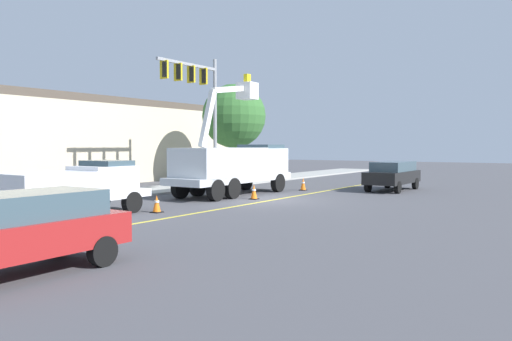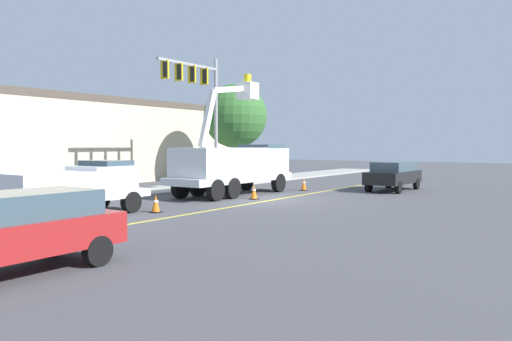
{
  "view_description": "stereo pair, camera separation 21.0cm",
  "coord_description": "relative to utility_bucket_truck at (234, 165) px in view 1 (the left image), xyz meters",
  "views": [
    {
      "loc": [
        -20.93,
        -11.81,
        2.68
      ],
      "look_at": [
        0.47,
        1.02,
        1.4
      ],
      "focal_mm": 35.39,
      "sensor_mm": 36.0,
      "label": 1
    },
    {
      "loc": [
        -20.82,
        -11.99,
        2.68
      ],
      "look_at": [
        0.47,
        1.02,
        1.4
      ],
      "focal_mm": 35.39,
      "sensor_mm": 36.0,
      "label": 2
    }
  ],
  "objects": [
    {
      "name": "traffic_cone_leading",
      "position": [
        -12.74,
        -1.15,
        -1.2
      ],
      "size": [
        0.4,
        0.4,
        0.81
      ],
      "color": "black",
      "rests_on": "ground"
    },
    {
      "name": "service_pickup_truck",
      "position": [
        -9.9,
        0.53,
        -0.48
      ],
      "size": [
        5.7,
        2.42,
        2.06
      ],
      "color": "white",
      "rests_on": "ground"
    },
    {
      "name": "lane_centre_stripe",
      "position": [
        -1.54,
        -3.03,
        -1.6
      ],
      "size": [
        49.94,
        2.78,
        0.01
      ],
      "primitive_type": "cube",
      "rotation": [
        0.0,
        0.0,
        -0.05
      ],
      "color": "yellow",
      "rests_on": "ground"
    },
    {
      "name": "trailing_sedan",
      "position": [
        -16.33,
        -5.36,
        -0.63
      ],
      "size": [
        4.89,
        2.15,
        1.69
      ],
      "color": "maroon",
      "rests_on": "ground"
    },
    {
      "name": "utility_bucket_truck",
      "position": [
        0.0,
        0.0,
        0.0
      ],
      "size": [
        8.32,
        2.94,
        6.48
      ],
      "color": "silver",
      "rests_on": "ground"
    },
    {
      "name": "traffic_cone_mid_front",
      "position": [
        -7.51,
        -1.3,
        -1.25
      ],
      "size": [
        0.4,
        0.4,
        0.71
      ],
      "color": "black",
      "rests_on": "ground"
    },
    {
      "name": "traffic_signal_mast",
      "position": [
        1.85,
        3.82,
        4.21
      ],
      "size": [
        5.16,
        0.74,
        8.03
      ],
      "color": "gray",
      "rests_on": "ground"
    },
    {
      "name": "sidewalk_far_side",
      "position": [
        -1.12,
        4.99,
        -1.54
      ],
      "size": [
        60.11,
        6.74,
        0.12
      ],
      "primitive_type": "cube",
      "rotation": [
        0.0,
        0.0,
        -0.05
      ],
      "color": "#9E9E99",
      "rests_on": "ground"
    },
    {
      "name": "traffic_cone_trailing",
      "position": [
        4.22,
        -2.07,
        -1.23
      ],
      "size": [
        0.4,
        0.4,
        0.74
      ],
      "color": "black",
      "rests_on": "ground"
    },
    {
      "name": "commercial_building_backdrop",
      "position": [
        3.79,
        14.33,
        1.36
      ],
      "size": [
        21.62,
        8.72,
        5.92
      ],
      "color": "beige",
      "rests_on": "ground"
    },
    {
      "name": "street_tree_right",
      "position": [
        7.83,
        5.17,
        3.13
      ],
      "size": [
        4.57,
        4.57,
        7.02
      ],
      "color": "brown",
      "rests_on": "ground"
    },
    {
      "name": "passing_minivan",
      "position": [
        6.9,
        -6.58,
        -0.63
      ],
      "size": [
        4.89,
        2.15,
        1.69
      ],
      "color": "black",
      "rests_on": "ground"
    },
    {
      "name": "ground",
      "position": [
        -1.54,
        -3.03,
        -1.6
      ],
      "size": [
        120.0,
        120.0,
        0.0
      ],
      "primitive_type": "plane",
      "color": "#47474C"
    },
    {
      "name": "traffic_cone_mid_rear",
      "position": [
        -1.4,
        -2.09,
        -1.24
      ],
      "size": [
        0.4,
        0.4,
        0.74
      ],
      "color": "black",
      "rests_on": "ground"
    }
  ]
}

